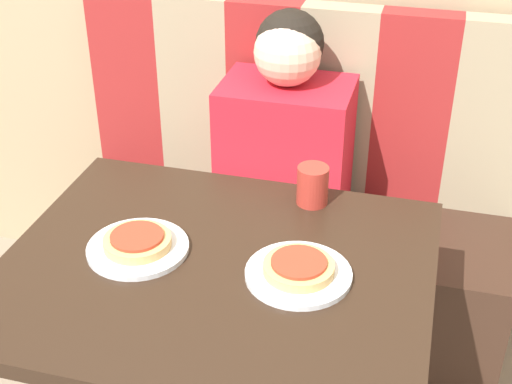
% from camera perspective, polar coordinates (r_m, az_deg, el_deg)
% --- Properties ---
extents(booth_seat, '(1.30, 0.46, 0.47)m').
position_cam_1_polar(booth_seat, '(2.24, 2.12, -6.81)').
color(booth_seat, '#382319').
rests_on(booth_seat, ground_plane).
extents(booth_backrest, '(1.30, 0.08, 0.57)m').
position_cam_1_polar(booth_backrest, '(2.13, 3.56, 7.46)').
color(booth_backrest, maroon).
rests_on(booth_backrest, booth_seat).
extents(dining_table, '(0.87, 0.71, 0.74)m').
position_cam_1_polar(dining_table, '(1.51, -3.15, -9.14)').
color(dining_table, black).
rests_on(dining_table, ground_plane).
extents(person, '(0.35, 0.25, 0.60)m').
position_cam_1_polar(person, '(1.97, 2.42, 5.13)').
color(person, red).
rests_on(person, booth_seat).
extents(plate_left, '(0.21, 0.21, 0.01)m').
position_cam_1_polar(plate_left, '(1.50, -9.42, -4.44)').
color(plate_left, white).
rests_on(plate_left, dining_table).
extents(plate_right, '(0.21, 0.21, 0.01)m').
position_cam_1_polar(plate_right, '(1.41, 3.41, -6.58)').
color(plate_right, white).
rests_on(plate_right, dining_table).
extents(pizza_left, '(0.14, 0.14, 0.03)m').
position_cam_1_polar(pizza_left, '(1.49, -9.48, -3.87)').
color(pizza_left, tan).
rests_on(pizza_left, plate_left).
extents(pizza_right, '(0.14, 0.14, 0.03)m').
position_cam_1_polar(pizza_right, '(1.40, 3.44, -5.99)').
color(pizza_right, tan).
rests_on(pizza_right, plate_right).
extents(drinking_cup, '(0.07, 0.07, 0.09)m').
position_cam_1_polar(drinking_cup, '(1.62, 4.55, 0.54)').
color(drinking_cup, '#B23328').
rests_on(drinking_cup, dining_table).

